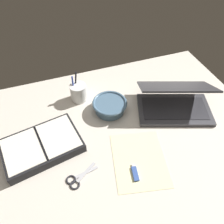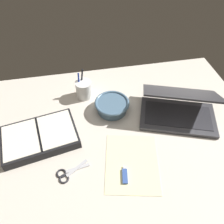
{
  "view_description": "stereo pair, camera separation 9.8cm",
  "coord_description": "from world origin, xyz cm",
  "px_view_note": "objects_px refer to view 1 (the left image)",
  "views": [
    {
      "loc": [
        -19.53,
        -53.89,
        81.34
      ],
      "look_at": [
        2.2,
        8.51,
        9.0
      ],
      "focal_mm": 35.0,
      "sensor_mm": 36.0,
      "label": 1
    },
    {
      "loc": [
        -10.08,
        -56.41,
        81.34
      ],
      "look_at": [
        2.2,
        8.51,
        9.0
      ],
      "focal_mm": 35.0,
      "sensor_mm": 36.0,
      "label": 2
    }
  ],
  "objects_px": {
    "bowl": "(110,106)",
    "scissors": "(76,180)",
    "planner": "(42,146)",
    "laptop": "(175,102)",
    "pen_cup": "(79,92)"
  },
  "relations": [
    {
      "from": "laptop",
      "to": "bowl",
      "type": "xyz_separation_m",
      "value": [
        -0.3,
        0.09,
        -0.01
      ]
    },
    {
      "from": "planner",
      "to": "pen_cup",
      "type": "bearing_deg",
      "value": 38.35
    },
    {
      "from": "laptop",
      "to": "planner",
      "type": "xyz_separation_m",
      "value": [
        -0.64,
        -0.03,
        -0.02
      ]
    },
    {
      "from": "pen_cup",
      "to": "scissors",
      "type": "xyz_separation_m",
      "value": [
        -0.12,
        -0.43,
        -0.04
      ]
    },
    {
      "from": "pen_cup",
      "to": "laptop",
      "type": "bearing_deg",
      "value": -27.25
    },
    {
      "from": "pen_cup",
      "to": "scissors",
      "type": "distance_m",
      "value": 0.45
    },
    {
      "from": "pen_cup",
      "to": "planner",
      "type": "bearing_deg",
      "value": -131.4
    },
    {
      "from": "bowl",
      "to": "pen_cup",
      "type": "xyz_separation_m",
      "value": [
        -0.12,
        0.13,
        0.01
      ]
    },
    {
      "from": "bowl",
      "to": "pen_cup",
      "type": "height_order",
      "value": "pen_cup"
    },
    {
      "from": "planner",
      "to": "scissors",
      "type": "relative_size",
      "value": 2.62
    },
    {
      "from": "bowl",
      "to": "planner",
      "type": "bearing_deg",
      "value": -160.88
    },
    {
      "from": "bowl",
      "to": "scissors",
      "type": "relative_size",
      "value": 1.27
    },
    {
      "from": "planner",
      "to": "scissors",
      "type": "bearing_deg",
      "value": -71.53
    },
    {
      "from": "laptop",
      "to": "bowl",
      "type": "relative_size",
      "value": 2.45
    },
    {
      "from": "laptop",
      "to": "scissors",
      "type": "distance_m",
      "value": 0.58
    }
  ]
}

